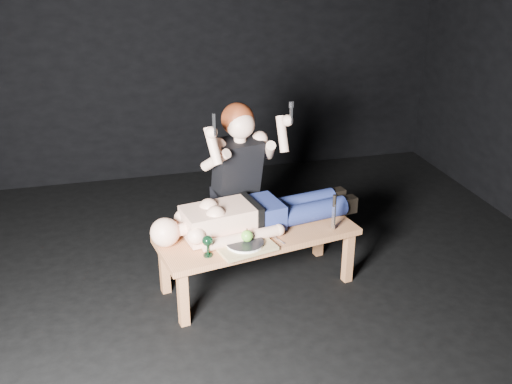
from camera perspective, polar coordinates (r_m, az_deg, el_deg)
ground at (r=4.32m, az=1.34°, el=-9.95°), size 5.00×5.00×0.00m
back_wall at (r=6.10m, az=-5.01°, el=15.32°), size 5.00×0.00×5.00m
table at (r=4.29m, az=0.16°, el=-6.68°), size 1.51×0.79×0.45m
lying_man at (r=4.21m, az=0.18°, el=-1.82°), size 1.48×0.69×0.26m
kneeling_woman at (r=4.46m, az=-2.28°, el=1.10°), size 0.89×0.96×1.36m
serving_tray at (r=3.98m, az=-1.10°, el=-5.35°), size 0.44×0.36×0.02m
plate at (r=3.97m, az=-1.11°, el=-5.08°), size 0.31×0.31×0.02m
apple at (r=3.96m, az=-0.89°, el=-4.34°), size 0.08×0.08×0.08m
goblet at (r=3.87m, az=-4.78°, el=-5.31°), size 0.09×0.09×0.15m
fork_flat at (r=3.93m, az=-2.79°, el=-5.98°), size 0.08×0.14×0.01m
knife_flat at (r=4.08m, az=2.19°, el=-4.71°), size 0.06×0.15×0.01m
spoon_flat at (r=4.14m, az=1.18°, el=-4.27°), size 0.15×0.07×0.01m
carving_knife at (r=4.20m, az=7.67°, el=-2.01°), size 0.04×0.05×0.28m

